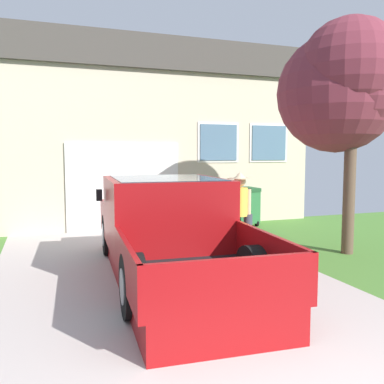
{
  "coord_description": "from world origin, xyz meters",
  "views": [
    {
      "loc": [
        -1.76,
        -2.12,
        2.01
      ],
      "look_at": [
        0.71,
        4.77,
        1.32
      ],
      "focal_mm": 39.1,
      "sensor_mm": 36.0,
      "label": 1
    }
  ],
  "objects_px": {
    "handbag": "(238,255)",
    "wheeled_trash_bin": "(245,205)",
    "person_with_hat": "(240,213)",
    "pickup_truck": "(166,230)",
    "house_with_garage": "(136,137)",
    "front_yard_tree": "(345,86)"
  },
  "relations": [
    {
      "from": "handbag",
      "to": "wheeled_trash_bin",
      "type": "bearing_deg",
      "value": 61.32
    },
    {
      "from": "wheeled_trash_bin",
      "to": "person_with_hat",
      "type": "bearing_deg",
      "value": -118.57
    },
    {
      "from": "pickup_truck",
      "to": "handbag",
      "type": "bearing_deg",
      "value": 8.53
    },
    {
      "from": "pickup_truck",
      "to": "house_with_garage",
      "type": "relative_size",
      "value": 0.58
    },
    {
      "from": "pickup_truck",
      "to": "house_with_garage",
      "type": "height_order",
      "value": "house_with_garage"
    },
    {
      "from": "handbag",
      "to": "wheeled_trash_bin",
      "type": "xyz_separation_m",
      "value": [
        1.96,
        3.58,
        0.43
      ]
    },
    {
      "from": "handbag",
      "to": "pickup_truck",
      "type": "bearing_deg",
      "value": -175.31
    },
    {
      "from": "house_with_garage",
      "to": "wheeled_trash_bin",
      "type": "relative_size",
      "value": 8.88
    },
    {
      "from": "person_with_hat",
      "to": "handbag",
      "type": "relative_size",
      "value": 3.82
    },
    {
      "from": "house_with_garage",
      "to": "wheeled_trash_bin",
      "type": "height_order",
      "value": "house_with_garage"
    },
    {
      "from": "house_with_garage",
      "to": "front_yard_tree",
      "type": "distance_m",
      "value": 7.83
    },
    {
      "from": "front_yard_tree",
      "to": "person_with_hat",
      "type": "bearing_deg",
      "value": 177.68
    },
    {
      "from": "front_yard_tree",
      "to": "house_with_garage",
      "type": "bearing_deg",
      "value": 109.54
    },
    {
      "from": "person_with_hat",
      "to": "house_with_garage",
      "type": "height_order",
      "value": "house_with_garage"
    },
    {
      "from": "front_yard_tree",
      "to": "wheeled_trash_bin",
      "type": "height_order",
      "value": "front_yard_tree"
    },
    {
      "from": "front_yard_tree",
      "to": "wheeled_trash_bin",
      "type": "xyz_separation_m",
      "value": [
        -0.37,
        3.47,
        -2.74
      ]
    },
    {
      "from": "house_with_garage",
      "to": "front_yard_tree",
      "type": "height_order",
      "value": "house_with_garage"
    },
    {
      "from": "handbag",
      "to": "house_with_garage",
      "type": "xyz_separation_m",
      "value": [
        -0.28,
        7.45,
        2.42
      ]
    },
    {
      "from": "front_yard_tree",
      "to": "wheeled_trash_bin",
      "type": "relative_size",
      "value": 4.35
    },
    {
      "from": "front_yard_tree",
      "to": "wheeled_trash_bin",
      "type": "distance_m",
      "value": 4.44
    },
    {
      "from": "handbag",
      "to": "wheeled_trash_bin",
      "type": "distance_m",
      "value": 4.1
    },
    {
      "from": "pickup_truck",
      "to": "person_with_hat",
      "type": "distance_m",
      "value": 1.56
    }
  ]
}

